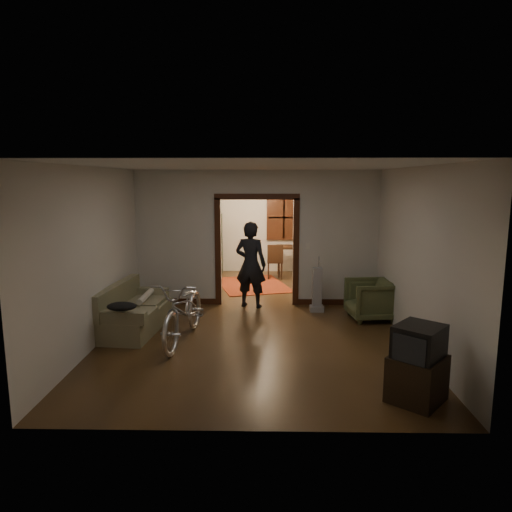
{
  "coord_description": "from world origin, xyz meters",
  "views": [
    {
      "loc": [
        0.16,
        -8.65,
        2.59
      ],
      "look_at": [
        0.0,
        -0.3,
        1.2
      ],
      "focal_mm": 32.0,
      "sensor_mm": 36.0,
      "label": 1
    }
  ],
  "objects_px": {
    "sofa": "(136,307)",
    "bicycle": "(184,310)",
    "armchair": "(370,300)",
    "locker": "(207,244)",
    "person": "(251,265)",
    "desk": "(297,261)"
  },
  "relations": [
    {
      "from": "bicycle",
      "to": "person",
      "type": "bearing_deg",
      "value": 70.19
    },
    {
      "from": "armchair",
      "to": "person",
      "type": "relative_size",
      "value": 0.47
    },
    {
      "from": "armchair",
      "to": "locker",
      "type": "xyz_separation_m",
      "value": [
        -3.6,
        4.25,
        0.46
      ]
    },
    {
      "from": "armchair",
      "to": "desk",
      "type": "bearing_deg",
      "value": -170.66
    },
    {
      "from": "bicycle",
      "to": "locker",
      "type": "distance_m",
      "value": 5.52
    },
    {
      "from": "person",
      "to": "desk",
      "type": "xyz_separation_m",
      "value": [
        1.17,
        3.09,
        -0.48
      ]
    },
    {
      "from": "sofa",
      "to": "locker",
      "type": "bearing_deg",
      "value": 87.94
    },
    {
      "from": "sofa",
      "to": "locker",
      "type": "relative_size",
      "value": 1.07
    },
    {
      "from": "bicycle",
      "to": "locker",
      "type": "height_order",
      "value": "locker"
    },
    {
      "from": "sofa",
      "to": "armchair",
      "type": "relative_size",
      "value": 2.15
    },
    {
      "from": "bicycle",
      "to": "person",
      "type": "distance_m",
      "value": 2.32
    },
    {
      "from": "armchair",
      "to": "person",
      "type": "height_order",
      "value": "person"
    },
    {
      "from": "sofa",
      "to": "desk",
      "type": "relative_size",
      "value": 1.61
    },
    {
      "from": "sofa",
      "to": "bicycle",
      "type": "relative_size",
      "value": 0.89
    },
    {
      "from": "sofa",
      "to": "locker",
      "type": "xyz_separation_m",
      "value": [
        0.63,
        4.97,
        0.42
      ]
    },
    {
      "from": "locker",
      "to": "sofa",
      "type": "bearing_deg",
      "value": -98.14
    },
    {
      "from": "bicycle",
      "to": "person",
      "type": "xyz_separation_m",
      "value": [
        1.01,
        2.06,
        0.36
      ]
    },
    {
      "from": "sofa",
      "to": "desk",
      "type": "xyz_separation_m",
      "value": [
        3.12,
        4.61,
        -0.0
      ]
    },
    {
      "from": "armchair",
      "to": "person",
      "type": "bearing_deg",
      "value": -115.94
    },
    {
      "from": "locker",
      "to": "bicycle",
      "type": "bearing_deg",
      "value": -87.65
    },
    {
      "from": "armchair",
      "to": "locker",
      "type": "bearing_deg",
      "value": -146.26
    },
    {
      "from": "sofa",
      "to": "bicycle",
      "type": "distance_m",
      "value": 1.09
    }
  ]
}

